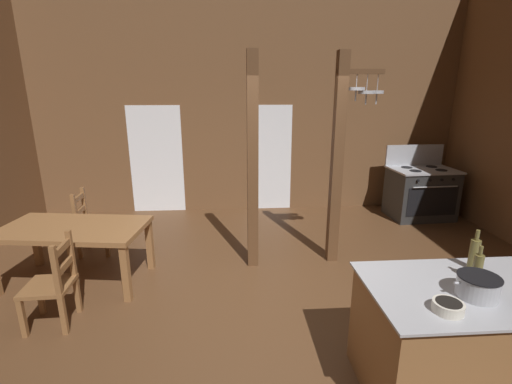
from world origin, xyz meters
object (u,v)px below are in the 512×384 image
(kitchen_island, at_px, (499,339))
(stove_range, at_px, (420,192))
(bottle_tall_on_counter, at_px, (474,253))
(dining_table, at_px, (73,233))
(ladderback_chair_by_post, at_px, (53,284))
(mixing_bowl_on_counter, at_px, (448,307))
(bottle_short_on_counter, at_px, (478,267))
(stockpot_on_counter, at_px, (478,286))
(ladderback_chair_near_window, at_px, (92,223))

(kitchen_island, distance_m, stove_range, 4.24)
(bottle_tall_on_counter, bearing_deg, dining_table, 156.65)
(stove_range, bearing_deg, dining_table, -159.85)
(ladderback_chair_by_post, bearing_deg, mixing_bowl_on_counter, -23.18)
(mixing_bowl_on_counter, relative_size, bottle_short_on_counter, 0.69)
(mixing_bowl_on_counter, bearing_deg, stockpot_on_counter, 27.60)
(dining_table, xyz_separation_m, stockpot_on_counter, (3.67, -2.09, 0.35))
(kitchen_island, relative_size, bottle_short_on_counter, 7.47)
(kitchen_island, relative_size, ladderback_chair_near_window, 2.28)
(dining_table, relative_size, ladderback_chair_near_window, 1.90)
(stove_range, distance_m, bottle_tall_on_counter, 4.04)
(kitchen_island, relative_size, stockpot_on_counter, 6.03)
(dining_table, bearing_deg, kitchen_island, -26.25)
(kitchen_island, distance_m, ladderback_chair_near_window, 5.02)
(bottle_short_on_counter, bearing_deg, stove_range, 66.96)
(mixing_bowl_on_counter, bearing_deg, stove_range, 63.73)
(ladderback_chair_by_post, bearing_deg, bottle_tall_on_counter, -12.21)
(mixing_bowl_on_counter, distance_m, bottle_short_on_counter, 0.59)
(mixing_bowl_on_counter, bearing_deg, bottle_tall_on_counter, 45.97)
(bottle_tall_on_counter, bearing_deg, stockpot_on_counter, -120.43)
(dining_table, xyz_separation_m, ladderback_chair_near_window, (-0.12, 0.86, -0.20))
(kitchen_island, xyz_separation_m, bottle_short_on_counter, (-0.21, 0.10, 0.58))
(bottle_tall_on_counter, bearing_deg, mixing_bowl_on_counter, -134.03)
(ladderback_chair_by_post, bearing_deg, stove_range, 28.28)
(mixing_bowl_on_counter, height_order, bottle_tall_on_counter, bottle_tall_on_counter)
(bottle_tall_on_counter, bearing_deg, kitchen_island, -69.26)
(ladderback_chair_near_window, xyz_separation_m, bottle_tall_on_counter, (4.02, -2.55, 0.61))
(stove_range, xyz_separation_m, bottle_tall_on_counter, (-1.55, -3.69, 0.58))
(dining_table, height_order, bottle_short_on_counter, bottle_short_on_counter)
(stove_range, xyz_separation_m, stockpot_on_counter, (-1.79, -4.09, 0.52))
(kitchen_island, relative_size, mixing_bowl_on_counter, 10.77)
(dining_table, xyz_separation_m, bottle_short_on_counter, (3.81, -1.88, 0.39))
(dining_table, bearing_deg, stove_range, 20.15)
(ladderback_chair_near_window, bearing_deg, kitchen_island, -34.51)
(kitchen_island, distance_m, bottle_tall_on_counter, 0.68)
(bottle_short_on_counter, bearing_deg, bottle_tall_on_counter, 63.03)
(ladderback_chair_by_post, xyz_separation_m, mixing_bowl_on_counter, (3.23, -1.38, 0.51))
(kitchen_island, bearing_deg, dining_table, 153.75)
(stockpot_on_counter, xyz_separation_m, bottle_short_on_counter, (0.14, 0.21, 0.03))
(kitchen_island, xyz_separation_m, stockpot_on_counter, (-0.35, -0.11, 0.54))
(stove_range, distance_m, ladderback_chair_by_post, 6.06)
(kitchen_island, height_order, ladderback_chair_by_post, ladderback_chair_by_post)
(stove_range, height_order, ladderback_chair_near_window, stove_range)
(dining_table, xyz_separation_m, ladderback_chair_by_post, (0.12, -0.87, -0.20))
(ladderback_chair_near_window, relative_size, bottle_tall_on_counter, 2.82)
(ladderback_chair_by_post, height_order, stockpot_on_counter, stockpot_on_counter)
(ladderback_chair_near_window, distance_m, bottle_tall_on_counter, 4.80)
(kitchen_island, height_order, bottle_short_on_counter, bottle_short_on_counter)
(stove_range, bearing_deg, ladderback_chair_near_window, -168.41)
(ladderback_chair_by_post, height_order, bottle_short_on_counter, bottle_short_on_counter)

